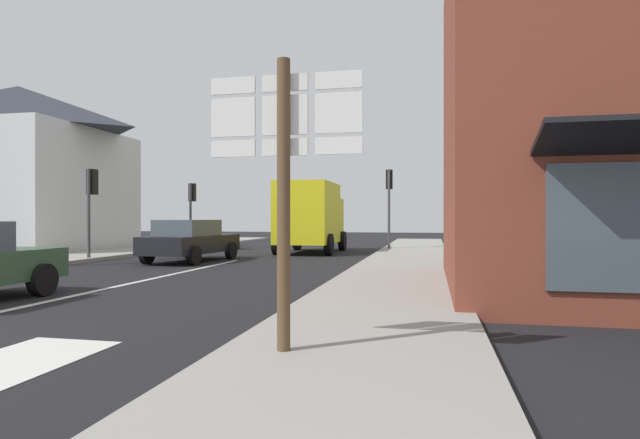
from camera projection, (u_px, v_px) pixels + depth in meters
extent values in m
plane|color=black|center=(214.00, 266.00, 16.70)|extent=(80.00, 80.00, 0.00)
cube|color=gray|center=(400.00, 274.00, 13.47)|extent=(2.86, 44.00, 0.14)
cube|color=gray|center=(4.00, 265.00, 16.01)|extent=(2.86, 44.00, 0.14)
cube|color=silver|center=(147.00, 280.00, 12.79)|extent=(0.16, 12.00, 0.01)
cube|color=silver|center=(9.00, 364.00, 5.41)|extent=(1.20, 2.20, 0.01)
cube|color=silver|center=(18.00, 191.00, 24.10)|extent=(8.15, 7.32, 5.55)
pyramid|color=#2D333D|center=(18.00, 109.00, 24.09)|extent=(8.55, 7.69, 2.12)
cube|color=silver|center=(79.00, 240.00, 28.27)|extent=(4.89, 1.20, 0.70)
cylinder|color=black|center=(43.00, 280.00, 10.16)|extent=(0.22, 0.64, 0.64)
cube|color=black|center=(191.00, 244.00, 18.31)|extent=(2.05, 4.32, 0.60)
cube|color=#47515B|center=(188.00, 228.00, 18.07)|extent=(1.70, 2.21, 0.55)
cylinder|color=black|center=(189.00, 250.00, 19.85)|extent=(0.27, 0.65, 0.64)
cylinder|color=black|center=(231.00, 251.00, 19.36)|extent=(0.27, 0.65, 0.64)
cylinder|color=black|center=(147.00, 254.00, 17.26)|extent=(0.27, 0.65, 0.64)
cylinder|color=black|center=(194.00, 256.00, 16.77)|extent=(0.27, 0.65, 0.64)
cube|color=yellow|center=(308.00, 213.00, 22.36)|extent=(2.22, 3.71, 2.60)
cube|color=yellow|center=(320.00, 220.00, 24.80)|extent=(2.10, 1.31, 2.00)
cube|color=#47515B|center=(320.00, 203.00, 24.85)|extent=(1.76, 0.11, 0.70)
cylinder|color=black|center=(297.00, 241.00, 24.98)|extent=(0.28, 0.90, 0.90)
cylinder|color=black|center=(342.00, 241.00, 24.53)|extent=(0.28, 0.90, 0.90)
cylinder|color=black|center=(277.00, 244.00, 21.65)|extent=(0.28, 0.90, 0.90)
cylinder|color=black|center=(329.00, 245.00, 21.20)|extent=(0.28, 0.90, 0.90)
cylinder|color=brown|center=(284.00, 211.00, 5.44)|extent=(0.14, 0.14, 3.20)
cube|color=white|center=(233.00, 86.00, 5.61)|extent=(0.50, 0.03, 0.18)
cube|color=black|center=(234.00, 86.00, 5.63)|extent=(0.43, 0.01, 0.13)
cube|color=white|center=(233.00, 117.00, 5.61)|extent=(0.50, 0.03, 0.42)
cube|color=black|center=(234.00, 118.00, 5.63)|extent=(0.43, 0.01, 0.32)
cube|color=white|center=(233.00, 149.00, 5.61)|extent=(0.50, 0.03, 0.18)
cube|color=black|center=(234.00, 149.00, 5.63)|extent=(0.43, 0.01, 0.13)
cube|color=white|center=(285.00, 83.00, 5.49)|extent=(0.50, 0.03, 0.18)
cube|color=black|center=(285.00, 83.00, 5.51)|extent=(0.43, 0.01, 0.13)
cube|color=white|center=(285.00, 115.00, 5.49)|extent=(0.50, 0.03, 0.42)
cube|color=black|center=(285.00, 115.00, 5.51)|extent=(0.43, 0.01, 0.32)
cube|color=white|center=(285.00, 147.00, 5.49)|extent=(0.50, 0.03, 0.18)
cube|color=black|center=(285.00, 147.00, 5.51)|extent=(0.43, 0.01, 0.13)
cube|color=white|center=(339.00, 80.00, 5.37)|extent=(0.50, 0.03, 0.18)
cube|color=black|center=(339.00, 80.00, 5.39)|extent=(0.43, 0.01, 0.13)
cube|color=white|center=(339.00, 113.00, 5.37)|extent=(0.50, 0.03, 0.42)
cube|color=black|center=(339.00, 113.00, 5.39)|extent=(0.43, 0.01, 0.32)
cube|color=white|center=(339.00, 146.00, 5.37)|extent=(0.50, 0.03, 0.18)
cube|color=black|center=(339.00, 146.00, 5.39)|extent=(0.43, 0.01, 0.13)
cylinder|color=#47474C|center=(389.00, 210.00, 24.07)|extent=(0.12, 0.12, 3.79)
cube|color=black|center=(389.00, 179.00, 24.26)|extent=(0.30, 0.28, 0.90)
sphere|color=#360303|center=(390.00, 174.00, 24.40)|extent=(0.18, 0.18, 0.18)
sphere|color=#3C2303|center=(390.00, 180.00, 24.40)|extent=(0.18, 0.18, 0.18)
sphere|color=#0CA526|center=(390.00, 186.00, 24.40)|extent=(0.18, 0.18, 0.18)
cylinder|color=#47474C|center=(89.00, 215.00, 18.22)|extent=(0.12, 0.12, 3.27)
cube|color=black|center=(92.00, 182.00, 18.41)|extent=(0.30, 0.28, 0.90)
sphere|color=#360303|center=(95.00, 175.00, 18.55)|extent=(0.18, 0.18, 0.18)
sphere|color=#3C2303|center=(95.00, 182.00, 18.55)|extent=(0.18, 0.18, 0.18)
sphere|color=#0CA526|center=(95.00, 190.00, 18.55)|extent=(0.18, 0.18, 0.18)
cylinder|color=#47474C|center=(191.00, 216.00, 25.94)|extent=(0.12, 0.12, 3.28)
cube|color=black|center=(192.00, 192.00, 26.13)|extent=(0.30, 0.28, 0.90)
sphere|color=#360303|center=(194.00, 187.00, 26.27)|extent=(0.18, 0.18, 0.18)
sphere|color=#3C2303|center=(194.00, 193.00, 26.27)|extent=(0.18, 0.18, 0.18)
sphere|color=#0CA526|center=(194.00, 198.00, 26.27)|extent=(0.18, 0.18, 0.18)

